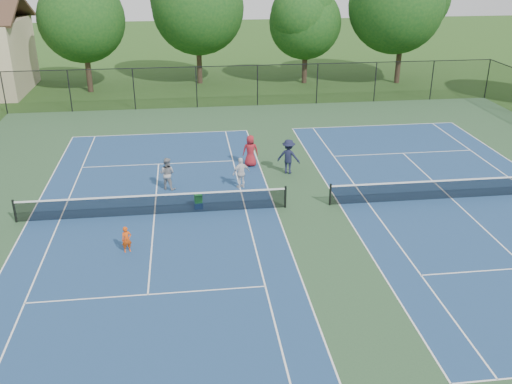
{
  "coord_description": "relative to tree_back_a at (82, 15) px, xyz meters",
  "views": [
    {
      "loc": [
        -5.38,
        -23.38,
        11.19
      ],
      "look_at": [
        -2.53,
        -1.0,
        1.3
      ],
      "focal_mm": 40.0,
      "sensor_mm": 36.0,
      "label": 1
    }
  ],
  "objects": [
    {
      "name": "instructor",
      "position": [
        6.57,
        -21.13,
        -5.22
      ],
      "size": [
        0.97,
        0.88,
        1.63
      ],
      "primitive_type": "imported",
      "rotation": [
        0.0,
        0.0,
        2.74
      ],
      "color": "gray",
      "rests_on": "ground"
    },
    {
      "name": "tree_back_b",
      "position": [
        9.0,
        2.0,
        0.56
      ],
      "size": [
        7.6,
        7.6,
        10.03
      ],
      "color": "#2D2116",
      "rests_on": "ground"
    },
    {
      "name": "tree_back_d",
      "position": [
        26.0,
        0.0,
        0.79
      ],
      "size": [
        7.8,
        7.8,
        10.37
      ],
      "color": "#2D2116",
      "rests_on": "ground"
    },
    {
      "name": "bystander_a",
      "position": [
        10.18,
        -21.43,
        -5.25
      ],
      "size": [
        1.0,
        0.72,
        1.58
      ],
      "primitive_type": "imported",
      "rotation": [
        0.0,
        0.0,
        3.54
      ],
      "color": "silver",
      "rests_on": "ground"
    },
    {
      "name": "bystander_c",
      "position": [
        10.99,
        -18.48,
        -5.17
      ],
      "size": [
        0.87,
        0.6,
        1.73
      ],
      "primitive_type": "imported",
      "rotation": [
        0.0,
        0.0,
        3.09
      ],
      "color": "maroon",
      "rests_on": "ground"
    },
    {
      "name": "child_player",
      "position": [
        5.08,
        -27.25,
        -5.5
      ],
      "size": [
        0.46,
        0.38,
        1.08
      ],
      "primitive_type": "imported",
      "rotation": [
        0.0,
        0.0,
        0.34
      ],
      "color": "#D9460E",
      "rests_on": "ground"
    },
    {
      "name": "bystander_b",
      "position": [
        12.84,
        -19.8,
        -5.11
      ],
      "size": [
        1.38,
        1.12,
        1.86
      ],
      "primitive_type": "imported",
      "rotation": [
        0.0,
        0.0,
        2.72
      ],
      "color": "#161A32",
      "rests_on": "ground"
    },
    {
      "name": "tree_back_c",
      "position": [
        18.0,
        1.0,
        -0.56
      ],
      "size": [
        6.0,
        6.0,
        8.4
      ],
      "color": "#2D2116",
      "rests_on": "ground"
    },
    {
      "name": "tennis_court_right",
      "position": [
        20.0,
        -24.0,
        -5.94
      ],
      "size": [
        12.0,
        23.83,
        1.07
      ],
      "color": "navy",
      "rests_on": "ground"
    },
    {
      "name": "ball_hopper",
      "position": [
        7.99,
        -23.57,
        -5.54
      ],
      "size": [
        0.38,
        0.33,
        0.4
      ],
      "primitive_type": "cube",
      "rotation": [
        0.0,
        0.0,
        0.15
      ],
      "color": "green",
      "rests_on": "ball_crate"
    },
    {
      "name": "ground",
      "position": [
        13.0,
        -24.0,
        -6.04
      ],
      "size": [
        140.0,
        140.0,
        0.0
      ],
      "primitive_type": "plane",
      "color": "#234716",
      "rests_on": "ground"
    },
    {
      "name": "ball_crate",
      "position": [
        7.99,
        -23.57,
        -5.89
      ],
      "size": [
        0.41,
        0.34,
        0.3
      ],
      "primitive_type": "cube",
      "rotation": [
        0.0,
        0.0,
        0.05
      ],
      "color": "#16479B",
      "rests_on": "ground"
    },
    {
      "name": "tree_back_a",
      "position": [
        0.0,
        0.0,
        0.0
      ],
      "size": [
        6.8,
        6.8,
        9.15
      ],
      "color": "#2D2116",
      "rests_on": "ground"
    },
    {
      "name": "tennis_court_left",
      "position": [
        6.0,
        -24.0,
        -5.94
      ],
      "size": [
        12.0,
        23.83,
        1.07
      ],
      "color": "navy",
      "rests_on": "ground"
    },
    {
      "name": "court_pad",
      "position": [
        13.0,
        -24.0,
        -6.03
      ],
      "size": [
        36.0,
        36.0,
        0.01
      ],
      "primitive_type": "cube",
      "color": "#28482D",
      "rests_on": "ground"
    },
    {
      "name": "perimeter_fence",
      "position": [
        13.0,
        -24.0,
        -4.44
      ],
      "size": [
        36.08,
        36.08,
        3.02
      ],
      "color": "black",
      "rests_on": "ground"
    }
  ]
}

